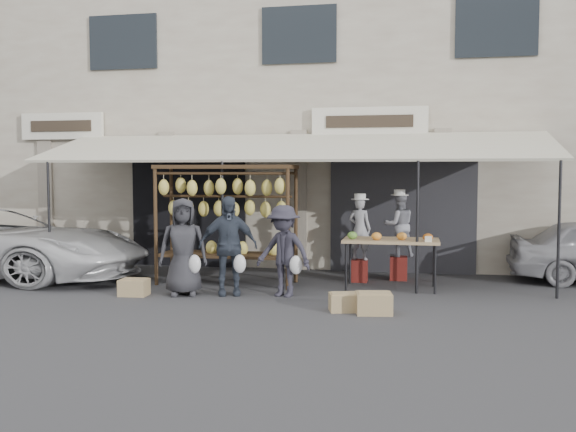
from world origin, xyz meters
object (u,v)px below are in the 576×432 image
object	(u,v)px
produce_table	(391,241)
crate_far	(134,287)
vendor_left	(360,229)
customer_right	(284,251)
vendor_right	(399,225)
crate_near_a	(344,302)
crate_near_b	(374,303)
banana_rack	(226,201)
customer_mid	(228,246)
customer_left	(183,247)

from	to	relation	value
produce_table	crate_far	world-z (taller)	produce_table
vendor_left	customer_right	bearing A→B (deg)	69.82
produce_table	vendor_right	xyz separation A→B (m)	(0.12, 1.01, 0.21)
vendor_left	crate_near_a	xyz separation A→B (m)	(0.00, -2.66, -0.89)
vendor_left	customer_right	xyz separation A→B (m)	(-1.14, -1.71, -0.25)
crate_near_b	crate_near_a	bearing A→B (deg)	167.62
banana_rack	crate_near_a	bearing A→B (deg)	-37.97
produce_table	vendor_right	size ratio (longest dim) A/B	1.38
banana_rack	crate_near_b	xyz separation A→B (m)	(2.89, -2.00, -1.41)
customer_mid	customer_right	size ratio (longest dim) A/B	1.10
banana_rack	vendor_left	bearing A→B (deg)	17.18
vendor_right	banana_rack	bearing A→B (deg)	2.81
customer_mid	produce_table	bearing A→B (deg)	3.63
produce_table	vendor_left	bearing A→B (deg)	132.96
vendor_left	crate_far	bearing A→B (deg)	43.74
customer_left	vendor_right	bearing A→B (deg)	14.73
crate_far	banana_rack	bearing A→B (deg)	48.65
vendor_right	crate_near_b	distance (m)	3.25
customer_mid	banana_rack	bearing A→B (deg)	90.30
banana_rack	customer_mid	bearing A→B (deg)	-71.28
banana_rack	produce_table	bearing A→B (deg)	1.78
produce_table	customer_mid	bearing A→B (deg)	-157.95
vendor_right	crate_near_a	distance (m)	3.24
customer_left	customer_right	distance (m)	1.72
banana_rack	customer_right	world-z (taller)	banana_rack
customer_mid	customer_left	bearing A→B (deg)	174.73
customer_mid	customer_right	xyz separation A→B (m)	(0.96, 0.05, -0.07)
vendor_right	produce_table	bearing A→B (deg)	66.70
customer_left	crate_near_b	world-z (taller)	customer_left
customer_mid	crate_near_a	world-z (taller)	customer_mid
produce_table	customer_right	bearing A→B (deg)	-149.02
banana_rack	produce_table	world-z (taller)	banana_rack
customer_mid	crate_far	size ratio (longest dim) A/B	3.65
vendor_left	customer_right	size ratio (longest dim) A/B	0.77
crate_near_a	crate_far	xyz separation A→B (m)	(-3.66, 0.52, 0.01)
produce_table	customer_mid	world-z (taller)	customer_mid
produce_table	customer_right	xyz separation A→B (m)	(-1.75, -1.05, -0.09)
crate_near_b	customer_right	bearing A→B (deg)	146.59
customer_left	customer_right	xyz separation A→B (m)	(1.71, 0.22, -0.06)
produce_table	crate_near_b	distance (m)	2.22
crate_near_a	produce_table	bearing A→B (deg)	72.98
vendor_right	customer_right	distance (m)	2.80
crate_near_a	crate_near_b	size ratio (longest dim) A/B	0.86
customer_mid	crate_near_b	distance (m)	2.83
customer_mid	crate_far	distance (m)	1.75
crate_far	crate_near_a	bearing A→B (deg)	-8.08
vendor_right	customer_mid	distance (m)	3.54
vendor_left	customer_mid	world-z (taller)	customer_mid
crate_near_b	crate_far	xyz separation A→B (m)	(-4.11, 0.62, -0.02)
banana_rack	vendor_right	distance (m)	3.40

